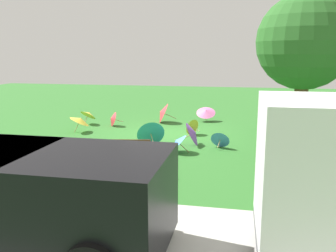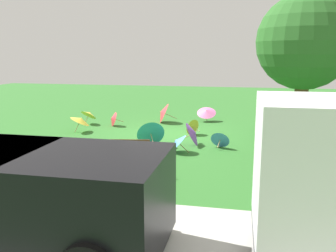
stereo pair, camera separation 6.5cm
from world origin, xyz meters
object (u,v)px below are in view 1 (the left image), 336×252
Objects in this scene: parasol_blue_1 at (221,139)px; parasol_teal_2 at (270,118)px; shade_tree at (305,43)px; parasol_yellow_2 at (89,114)px; parasol_yellow_1 at (191,127)px; parasol_purple_2 at (194,133)px; park_bench at (118,156)px; parasol_teal_0 at (150,132)px; parasol_blue_0 at (177,142)px; parasol_pink_0 at (206,112)px; van_dark at (5,190)px; parasol_red_2 at (112,119)px; parasol_yellow_0 at (80,120)px; parasol_red_0 at (162,112)px.

parasol_teal_2 reaches higher than parasol_blue_1.
parasol_yellow_2 is at bearing -17.89° from shade_tree.
parasol_purple_2 is at bearing 100.70° from parasol_yellow_1.
park_bench is 2.87m from parasol_teal_0.
parasol_pink_0 is at bearing -93.48° from parasol_blue_0.
van_dark reaches higher than parasol_teal_2.
parasol_blue_0 is 1.49m from parasol_blue_1.
parasol_blue_1 is 0.96× the size of parasol_red_2.
van_dark reaches higher than parasol_yellow_0.
parasol_blue_0 reaches higher than parasol_yellow_1.
park_bench is 7.31m from parasol_teal_2.
parasol_pink_0 is at bearing -52.30° from shade_tree.
parasol_red_2 reaches higher than parasol_yellow_1.
parasol_purple_2 is at bearing 1.42° from shade_tree.
parasol_purple_2 reaches higher than parasol_yellow_2.
park_bench reaches higher than parasol_purple_2.
parasol_blue_0 is 5.74m from parasol_yellow_2.
parasol_yellow_0 reaches higher than parasol_blue_1.
shade_tree is at bearing 102.89° from parasol_teal_2.
park_bench is at bearing 66.35° from parasol_purple_2.
parasol_purple_2 is at bearing -164.34° from parasol_teal_0.
parasol_teal_2 is (-6.25, -0.42, 0.19)m from parasol_red_2.
shade_tree is 4.69× the size of parasol_red_0.
parasol_pink_0 is 4.07m from parasol_red_2.
parasol_yellow_0 is 1.56m from parasol_red_2.
parasol_teal_0 is (-0.59, -6.47, -0.47)m from van_dark.
van_dark is 3.67m from park_bench.
parasol_blue_0 is (-1.58, -5.85, -0.57)m from van_dark.
parasol_teal_2 is (-2.61, 1.41, 0.06)m from parasol_pink_0.
parasol_yellow_0 is 1.18× the size of parasol_purple_2.
parasol_blue_0 is (0.32, 5.29, -0.10)m from parasol_pink_0.
parasol_blue_0 is (-1.49, 4.62, -0.11)m from parasol_red_0.
shade_tree is at bearing -178.58° from parasol_purple_2.
shade_tree is at bearing -174.27° from parasol_teal_0.
park_bench reaches higher than parasol_teal_0.
parasol_red_0 is (5.07, -3.55, -2.77)m from shade_tree.
parasol_yellow_0 is at bearing 14.17° from parasol_teal_2.
shade_tree is 5.22× the size of parasol_yellow_2.
parasol_blue_0 is at bearing 34.40° from parasol_blue_1.
parasol_teal_2 reaches higher than parasol_yellow_2.
parasol_yellow_1 is at bearing -22.57° from shade_tree.
parasol_purple_2 is at bearing 146.18° from parasol_red_2.
parasol_blue_0 reaches higher than parasol_blue_1.
parasol_pink_0 is (-1.38, -7.53, -0.03)m from park_bench.
parasol_yellow_2 reaches higher than parasol_blue_0.
parasol_yellow_0 is at bearing 35.84° from parasol_pink_0.
parasol_blue_1 is at bearing -145.60° from parasol_blue_0.
parasol_pink_0 is at bearing -144.16° from parasol_yellow_0.
parasol_yellow_2 is at bearing -60.36° from park_bench.
shade_tree is (-4.64, -3.32, 2.75)m from park_bench.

